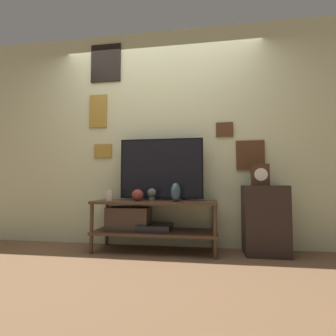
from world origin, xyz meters
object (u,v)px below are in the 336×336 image
at_px(vase_round_glass, 138,195).
at_px(decorative_bust, 152,194).
at_px(mantel_clock, 260,175).
at_px(television, 161,169).
at_px(vase_urn_stoneware, 176,192).
at_px(candle_jar, 109,196).

bearing_deg(vase_round_glass, decorative_bust, 7.50).
height_order(vase_round_glass, mantel_clock, mantel_clock).
bearing_deg(decorative_bust, television, 65.95).
relative_size(vase_round_glass, decorative_bust, 0.93).
height_order(vase_urn_stoneware, vase_round_glass, vase_urn_stoneware).
bearing_deg(mantel_clock, vase_urn_stoneware, -167.71).
xyz_separation_m(television, vase_round_glass, (-0.23, -0.19, -0.30)).
bearing_deg(vase_urn_stoneware, decorative_bust, 160.99).
bearing_deg(mantel_clock, candle_jar, -173.64).
bearing_deg(vase_urn_stoneware, mantel_clock, 12.29).
bearing_deg(candle_jar, television, 25.06).
relative_size(candle_jar, decorative_bust, 0.85).
height_order(vase_round_glass, decorative_bust, decorative_bust).
bearing_deg(vase_urn_stoneware, vase_round_glass, 170.17).
xyz_separation_m(television, decorative_bust, (-0.07, -0.17, -0.29)).
distance_m(television, candle_jar, 0.67).
bearing_deg(vase_round_glass, candle_jar, -168.45).
height_order(candle_jar, decorative_bust, decorative_bust).
distance_m(candle_jar, decorative_bust, 0.47).
relative_size(vase_urn_stoneware, vase_round_glass, 1.54).
xyz_separation_m(television, candle_jar, (-0.53, -0.25, -0.31)).
xyz_separation_m(vase_round_glass, candle_jar, (-0.30, -0.06, -0.01)).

